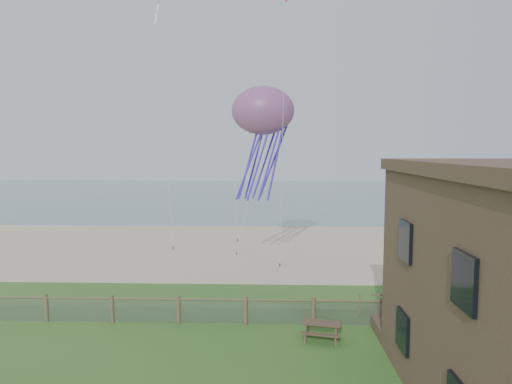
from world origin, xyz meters
TOP-DOWN VIEW (x-y plane):
  - sand_beach at (0.00, 22.00)m, footprint 72.00×20.00m
  - ocean at (0.00, 66.00)m, footprint 160.00×68.00m
  - chainlink_fence at (0.00, 6.00)m, footprint 36.20×0.20m
  - picnic_table at (3.17, 4.39)m, footprint 1.77×1.48m
  - octopus_kite at (0.55, 16.33)m, footprint 4.28×3.41m

SIDE VIEW (x-z plane):
  - ocean at x=0.00m, z-range -0.01..0.01m
  - sand_beach at x=0.00m, z-range -0.01..0.01m
  - picnic_table at x=3.17m, z-range 0.00..0.66m
  - chainlink_fence at x=0.00m, z-range -0.07..1.18m
  - octopus_kite at x=0.55m, z-range 4.32..12.18m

